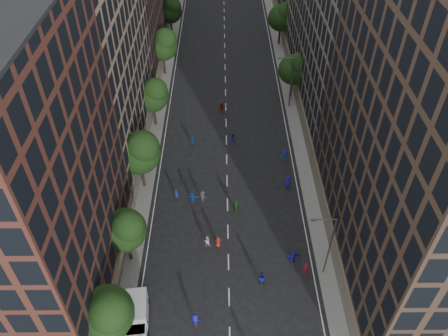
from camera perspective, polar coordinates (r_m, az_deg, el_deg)
name	(u,v)px	position (r m, az deg, el deg)	size (l,w,h in m)	color
ground	(226,125)	(70.03, 0.27, 5.69)	(240.00, 240.00, 0.00)	black
sidewalk_left	(156,99)	(76.99, -8.87, 8.95)	(4.00, 105.00, 0.15)	slate
sidewalk_right	(295,98)	(77.21, 9.27, 9.00)	(4.00, 105.00, 0.15)	slate
bldg_left_a	(12,184)	(42.28, -25.92, -1.92)	(14.00, 22.00, 30.00)	#50281E
bldg_left_b	(75,39)	(59.81, -18.88, 15.65)	(14.00, 26.00, 34.00)	#8F775E
bldg_right_a	(441,127)	(43.90, 26.47, 4.78)	(14.00, 30.00, 36.00)	#463225
bldg_right_b	(360,13)	(68.28, 17.37, 18.77)	(14.00, 28.00, 33.00)	#655E53
tree_left_0	(107,313)	(42.19, -15.05, -17.79)	(5.20, 5.20, 8.83)	black
tree_left_1	(126,229)	(48.11, -12.74, -7.75)	(4.80, 4.80, 8.21)	black
tree_left_2	(140,151)	(55.90, -10.90, 2.19)	(5.60, 5.60, 9.45)	black
tree_left_3	(153,94)	(67.41, -9.25, 9.49)	(5.00, 5.00, 8.58)	black
tree_left_4	(163,44)	(81.11, -7.94, 15.76)	(5.40, 5.40, 9.08)	black
tree_left_5	(171,10)	(95.81, -6.95, 19.79)	(4.80, 4.80, 8.33)	black
tree_right_a	(295,68)	(74.58, 9.22, 12.73)	(5.00, 5.00, 8.39)	black
tree_right_b	(282,16)	(92.24, 7.60, 19.03)	(5.20, 5.20, 8.83)	black
streetlamp_near	(328,244)	(47.43, 13.46, -9.61)	(2.64, 0.22, 9.06)	#595B60
streetlamp_far	(290,80)	(72.20, 8.66, 11.33)	(2.64, 0.22, 9.06)	#595B60
cargo_van	(137,314)	(46.92, -11.33, -18.23)	(2.74, 4.99, 2.55)	white
skater_2	(261,278)	(48.97, 4.87, -14.18)	(0.89, 0.70, 1.84)	#121D95
skater_3	(195,320)	(46.42, -3.76, -19.25)	(1.11, 0.64, 1.71)	#1F16B3
skater_4	(144,324)	(46.73, -10.37, -19.42)	(1.10, 0.46, 1.87)	#133BA1
skater_5	(293,257)	(51.01, 8.98, -11.43)	(1.73, 0.55, 1.86)	#2016B9
skater_6	(218,242)	(51.90, -0.78, -9.62)	(0.78, 0.51, 1.59)	maroon
skater_7	(305,268)	(50.35, 10.58, -12.77)	(0.67, 0.44, 1.83)	maroon
skater_8	(207,241)	(52.02, -2.23, -9.54)	(0.75, 0.59, 1.55)	silver
skater_9	(203,197)	(56.73, -2.82, -3.79)	(1.11, 0.64, 1.72)	#403F45
skater_10	(236,206)	(55.40, 1.60, -5.04)	(1.12, 0.47, 1.91)	#1D5B1B
skater_11	(192,198)	(56.60, -4.16, -3.96)	(1.65, 0.53, 1.78)	#1548B2
skater_12	(288,181)	(59.23, 8.32, -1.75)	(0.91, 0.59, 1.87)	#1F16B6
skater_13	(176,195)	(57.38, -6.25, -3.46)	(0.58, 0.38, 1.60)	navy
skater_14	(232,139)	(65.80, 1.11, 3.84)	(0.80, 0.62, 1.65)	#1724BD
skater_15	(284,155)	(63.33, 7.88, 1.63)	(1.10, 0.63, 1.70)	#152DB2
skater_16	(193,142)	(65.24, -4.09, 3.44)	(1.07, 0.45, 1.83)	navy
skater_17	(222,108)	(72.36, -0.31, 7.89)	(1.65, 0.53, 1.78)	#A12F1A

